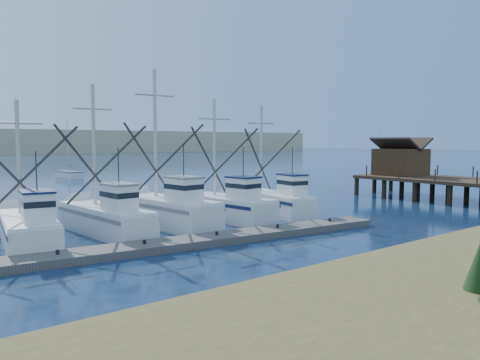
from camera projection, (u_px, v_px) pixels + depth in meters
name	position (u px, v px, depth m)	size (l,w,h in m)	color
ground	(364.00, 248.00, 23.51)	(500.00, 500.00, 0.00)	#0D1F3A
floating_dock	(145.00, 248.00, 22.66)	(29.11, 1.94, 0.39)	#57534E
timber_pier	(434.00, 171.00, 43.14)	(7.00, 20.00, 8.00)	black
trawler_fleet	(113.00, 218.00, 26.78)	(28.74, 8.36, 9.93)	white
sailboat_near	(69.00, 175.00, 67.75)	(2.22, 6.02, 8.10)	white
flying_gull	(382.00, 131.00, 41.25)	(0.97, 0.18, 0.18)	white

